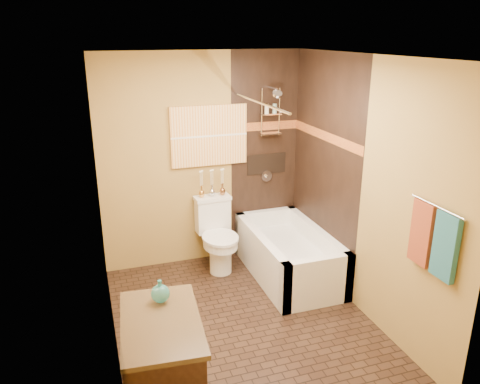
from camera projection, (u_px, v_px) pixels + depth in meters
name	position (u px, v px, depth m)	size (l,w,h in m)	color
floor	(244.00, 323.00, 4.54)	(3.00, 3.00, 0.00)	black
wall_left	(104.00, 219.00, 3.77)	(0.02, 3.00, 2.50)	#A0803E
wall_right	(362.00, 189.00, 4.50)	(0.02, 3.00, 2.50)	#A0803E
wall_back	(203.00, 161.00, 5.48)	(2.40, 0.02, 2.50)	#A0803E
wall_front	(328.00, 285.00, 2.79)	(2.40, 0.02, 2.50)	#A0803E
ceiling	(245.00, 56.00, 3.73)	(3.00, 3.00, 0.00)	silver
alcove_tile_back	(264.00, 156.00, 5.70)	(0.85, 0.01, 2.50)	black
alcove_tile_right	(324.00, 169.00, 5.17)	(0.01, 1.50, 2.50)	black
mosaic_band_back	(265.00, 126.00, 5.57)	(0.85, 0.01, 0.10)	maroon
mosaic_band_right	(325.00, 136.00, 5.04)	(0.01, 1.50, 0.10)	maroon
alcove_niche	(266.00, 164.00, 5.74)	(0.50, 0.01, 0.25)	black
shower_fixtures	(271.00, 124.00, 5.48)	(0.24, 0.33, 1.16)	silver
curtain_rod	(258.00, 102.00, 4.68)	(0.03, 0.03, 1.55)	silver
towel_bar	(437.00, 207.00, 3.48)	(0.02, 0.02, 0.55)	silver
towel_teal	(446.00, 247.00, 3.45)	(0.05, 0.22, 0.52)	#20536A
towel_rust	(422.00, 233.00, 3.68)	(0.05, 0.22, 0.52)	maroon
sunset_painting	(209.00, 136.00, 5.38)	(0.90, 0.04, 0.70)	orange
vanity_mirror	(111.00, 231.00, 2.92)	(0.01, 1.00, 0.90)	white
bathtub	(289.00, 258.00, 5.38)	(0.80, 1.50, 0.55)	white
toilet	(217.00, 234.00, 5.50)	(0.44, 0.64, 0.84)	white
vanity	(163.00, 368.00, 3.36)	(0.62, 0.94, 0.79)	black
teal_bottle	(160.00, 291.00, 3.43)	(0.14, 0.14, 0.22)	teal
bud_vases	(212.00, 182.00, 5.48)	(0.32, 0.07, 0.32)	gold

